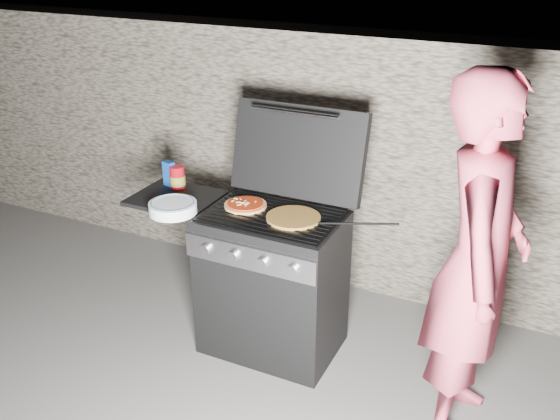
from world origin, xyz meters
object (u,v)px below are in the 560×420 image
at_px(gas_grill, 236,274).
at_px(pizza_topped, 245,204).
at_px(sauce_jar, 177,177).
at_px(person, 477,264).

height_order(gas_grill, pizza_topped, pizza_topped).
distance_m(pizza_topped, sauce_jar, 0.55).
distance_m(gas_grill, person, 1.51).
relative_size(gas_grill, person, 0.71).
xyz_separation_m(pizza_topped, person, (1.36, -0.17, 0.02)).
bearing_deg(person, gas_grill, 79.13).
height_order(gas_grill, person, person).
bearing_deg(sauce_jar, pizza_topped, -9.54).
relative_size(sauce_jar, person, 0.08).
relative_size(pizza_topped, sauce_jar, 1.72).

